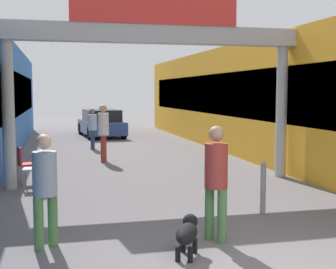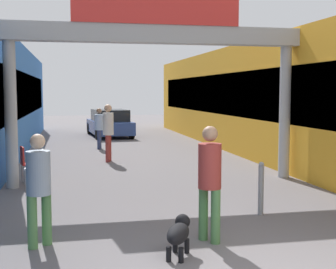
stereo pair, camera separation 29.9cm
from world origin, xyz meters
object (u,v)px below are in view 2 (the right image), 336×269
at_px(dog_on_leash, 179,232).
at_px(bollard_post_metal, 261,188).
at_px(cafe_chair_red_farther, 27,161).
at_px(pedestrian_carrying_crate, 108,129).
at_px(pedestrian_with_dog, 210,176).
at_px(parked_car_blue, 110,123).
at_px(cafe_chair_aluminium_nearer, 38,165).
at_px(pedestrian_elderly_walking, 99,126).
at_px(pedestrian_companion, 39,183).

bearing_deg(dog_on_leash, bollard_post_metal, 42.54).
distance_m(bollard_post_metal, cafe_chair_red_farther, 5.87).
relative_size(pedestrian_carrying_crate, cafe_chair_red_farther, 2.03).
height_order(pedestrian_with_dog, cafe_chair_red_farther, pedestrian_with_dog).
bearing_deg(pedestrian_with_dog, bollard_post_metal, 43.18).
distance_m(pedestrian_carrying_crate, bollard_post_metal, 7.36).
xyz_separation_m(cafe_chair_red_farther, parked_car_blue, (2.93, 11.50, 0.10)).
bearing_deg(pedestrian_carrying_crate, cafe_chair_aluminium_nearer, -116.37).
bearing_deg(dog_on_leash, pedestrian_elderly_walking, 91.60).
bearing_deg(bollard_post_metal, pedestrian_carrying_crate, 107.19).
height_order(pedestrian_elderly_walking, parked_car_blue, pedestrian_elderly_walking).
relative_size(dog_on_leash, cafe_chair_aluminium_nearer, 0.82).
height_order(pedestrian_with_dog, pedestrian_carrying_crate, pedestrian_carrying_crate).
bearing_deg(cafe_chair_red_farther, pedestrian_companion, -82.96).
relative_size(pedestrian_companion, bollard_post_metal, 1.68).
bearing_deg(pedestrian_with_dog, pedestrian_companion, 173.55).
bearing_deg(dog_on_leash, cafe_chair_aluminium_nearer, 113.61).
bearing_deg(pedestrian_carrying_crate, parked_car_blue, 85.09).
distance_m(pedestrian_elderly_walking, dog_on_leash, 12.15).
xyz_separation_m(bollard_post_metal, parked_car_blue, (-1.45, 15.40, 0.15)).
bearing_deg(parked_car_blue, pedestrian_companion, -98.08).
distance_m(dog_on_leash, cafe_chair_aluminium_nearer, 5.38).
height_order(pedestrian_carrying_crate, pedestrian_elderly_walking, pedestrian_carrying_crate).
relative_size(pedestrian_with_dog, parked_car_blue, 0.41).
height_order(pedestrian_companion, parked_car_blue, pedestrian_companion).
height_order(pedestrian_with_dog, cafe_chair_aluminium_nearer, pedestrian_with_dog).
xyz_separation_m(dog_on_leash, parked_car_blue, (0.47, 17.16, 0.32)).
height_order(pedestrian_with_dog, pedestrian_companion, pedestrian_with_dog).
bearing_deg(pedestrian_companion, cafe_chair_aluminium_nearer, 94.10).
xyz_separation_m(pedestrian_elderly_walking, parked_car_blue, (0.81, 5.03, -0.25)).
height_order(pedestrian_elderly_walking, cafe_chair_red_farther, pedestrian_elderly_walking).
xyz_separation_m(pedestrian_carrying_crate, cafe_chair_aluminium_nearer, (-1.90, -3.84, -0.51)).
bearing_deg(pedestrian_companion, parked_car_blue, 81.92).
relative_size(pedestrian_companion, parked_car_blue, 0.39).
xyz_separation_m(pedestrian_carrying_crate, bollard_post_metal, (2.17, -7.01, -0.56)).
height_order(pedestrian_carrying_crate, cafe_chair_red_farther, pedestrian_carrying_crate).
xyz_separation_m(bollard_post_metal, cafe_chair_red_farther, (-4.38, 3.91, 0.05)).
relative_size(pedestrian_elderly_walking, parked_car_blue, 0.38).
relative_size(pedestrian_companion, dog_on_leash, 2.21).
relative_size(pedestrian_elderly_walking, cafe_chair_red_farther, 1.77).
bearing_deg(pedestrian_carrying_crate, pedestrian_companion, -101.35).
bearing_deg(cafe_chair_red_farther, pedestrian_with_dog, -59.54).
height_order(pedestrian_with_dog, pedestrian_elderly_walking, pedestrian_with_dog).
xyz_separation_m(pedestrian_with_dog, parked_car_blue, (-0.11, 16.66, -0.34)).
bearing_deg(pedestrian_carrying_crate, dog_on_leash, -88.35).
bearing_deg(bollard_post_metal, pedestrian_elderly_walking, 102.26).
distance_m(pedestrian_with_dog, pedestrian_elderly_walking, 11.67).
bearing_deg(cafe_chair_aluminium_nearer, pedestrian_elderly_walking, 75.86).
distance_m(pedestrian_elderly_walking, cafe_chair_aluminium_nearer, 7.44).
distance_m(pedestrian_with_dog, parked_car_blue, 16.67).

